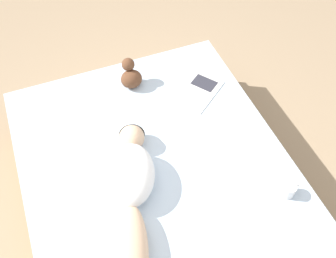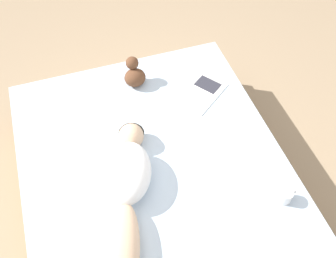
% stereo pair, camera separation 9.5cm
% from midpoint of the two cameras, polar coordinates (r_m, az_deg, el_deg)
% --- Properties ---
extents(ground_plane, '(12.00, 12.00, 0.00)m').
position_cam_midpoint_polar(ground_plane, '(3.12, -2.14, -10.94)').
color(ground_plane, '#9E8466').
extents(bed, '(1.84, 2.26, 0.52)m').
position_cam_midpoint_polar(bed, '(2.90, -2.29, -8.66)').
color(bed, tan).
rests_on(bed, ground_plane).
extents(person, '(0.61, 1.28, 0.22)m').
position_cam_midpoint_polar(person, '(2.47, -6.58, -9.91)').
color(person, '#DBB28E').
rests_on(person, bed).
extents(open_magazine, '(0.48, 0.45, 0.01)m').
position_cam_midpoint_polar(open_magazine, '(3.12, 3.55, 5.54)').
color(open_magazine, white).
rests_on(open_magazine, bed).
extents(coffee_mug, '(0.13, 0.10, 0.10)m').
position_cam_midpoint_polar(coffee_mug, '(2.64, 16.07, -8.46)').
color(coffee_mug, white).
rests_on(coffee_mug, bed).
extents(plush_toy, '(0.17, 0.19, 0.23)m').
position_cam_midpoint_polar(plush_toy, '(3.12, -6.31, 7.67)').
color(plush_toy, brown).
rests_on(plush_toy, bed).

